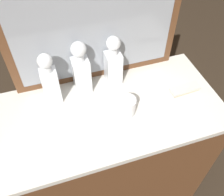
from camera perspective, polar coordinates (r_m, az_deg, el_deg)
ground_plane at (r=1.92m, az=0.00°, el=-19.04°), size 6.00×6.00×0.00m
dresser at (r=1.53m, az=0.00°, el=-12.81°), size 1.05×0.53×0.86m
dresser_mirror at (r=1.12m, az=-4.15°, el=18.79°), size 0.83×0.03×0.72m
crystal_decanter_rear at (r=1.23m, az=0.28°, el=7.61°), size 0.08×0.08×0.27m
crystal_decanter_center at (r=1.17m, az=-13.90°, el=3.42°), size 0.07×0.07×0.27m
crystal_decanter_right at (r=1.19m, az=-7.04°, el=5.97°), size 0.08×0.08×0.28m
crystal_tumbler_center at (r=1.13m, az=3.33°, el=-1.96°), size 0.08×0.08×0.08m
silver_brush_right at (r=1.29m, az=16.33°, el=1.84°), size 0.16×0.06×0.02m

